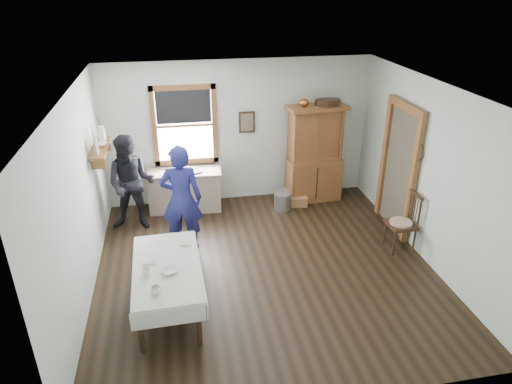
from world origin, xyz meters
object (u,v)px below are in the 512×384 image
Objects in this scene: wicker_basket at (298,201)px; dining_table at (169,287)px; china_hutch at (315,154)px; pail at (282,201)px; woman_blue at (182,203)px; work_counter at (185,190)px; figure_dark at (132,187)px; spindle_chair at (402,222)px.

dining_table is at bearing -133.88° from wicker_basket.
pail is (-0.70, -0.35, -0.77)m from china_hutch.
woman_blue is at bearing -153.52° from wicker_basket.
work_counter is at bearing -87.05° from woman_blue.
dining_table reaches higher than pail.
dining_table is at bearing -130.69° from pail.
china_hutch is at bearing 45.00° from dining_table.
dining_table reaches higher than wicker_basket.
work_counter is 0.83× the size of woman_blue.
woman_blue is at bearing -36.51° from figure_dark.
china_hutch reaches higher than wicker_basket.
work_counter is 4.09× the size of pail.
dining_table is 1.57m from woman_blue.
work_counter is 1.11m from figure_dark.
woman_blue is at bearing -89.32° from work_counter.
dining_table is at bearing -139.54° from china_hutch.
woman_blue is (-0.08, -1.36, 0.43)m from work_counter.
pail is 0.20× the size of woman_blue.
figure_dark is at bearing -176.21° from pail.
china_hutch is 4.06m from dining_table.
dining_table is at bearing -67.18° from figure_dark.
spindle_chair reaches higher than wicker_basket.
woman_blue is at bearing -151.63° from pail.
figure_dark is (-4.22, 1.51, 0.29)m from spindle_chair.
pail is 1.04× the size of wicker_basket.
wicker_basket is 0.20× the size of woman_blue.
woman_blue reaches higher than dining_table.
dining_table is (-0.34, -2.83, -0.06)m from work_counter.
pail is (1.80, -0.35, -0.22)m from work_counter.
china_hutch reaches higher than pail.
figure_dark reaches higher than dining_table.
work_counter is at bearing 169.12° from pail.
pail is 2.23m from woman_blue.
china_hutch is 2.24m from spindle_chair.
china_hutch reaches higher than dining_table.
work_counter is 0.87× the size of figure_dark.
wicker_basket is at bearing 46.12° from dining_table.
spindle_chair is 3.49m from woman_blue.
work_counter reaches higher than pail.
china_hutch is (2.49, 0.00, 0.55)m from work_counter.
spindle_chair is 0.63× the size of figure_dark.
figure_dark is (-2.69, -0.18, 0.61)m from pail.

